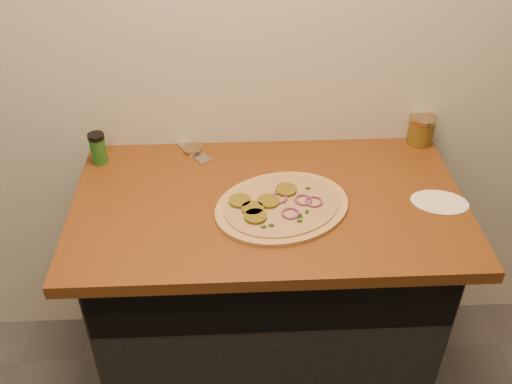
{
  "coord_description": "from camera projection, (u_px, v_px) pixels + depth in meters",
  "views": [
    {
      "loc": [
        -0.1,
        0.04,
        1.97
      ],
      "look_at": [
        -0.04,
        1.39,
        0.95
      ],
      "focal_mm": 40.0,
      "sensor_mm": 36.0,
      "label": 1
    }
  ],
  "objects": [
    {
      "name": "cabinet",
      "position": [
        266.0,
        296.0,
        2.06
      ],
      "size": [
        1.1,
        0.6,
        0.86
      ],
      "primitive_type": "cube",
      "color": "black",
      "rests_on": "ground"
    },
    {
      "name": "countertop",
      "position": [
        269.0,
        203.0,
        1.76
      ],
      "size": [
        1.2,
        0.7,
        0.04
      ],
      "primitive_type": "cube",
      "color": "brown",
      "rests_on": "cabinet"
    },
    {
      "name": "pizza",
      "position": [
        281.0,
        206.0,
        1.7
      ],
      "size": [
        0.53,
        0.53,
        0.03
      ],
      "color": "tan",
      "rests_on": "countertop"
    },
    {
      "name": "chefs_knife",
      "position": [
        176.0,
        137.0,
        2.02
      ],
      "size": [
        0.22,
        0.29,
        0.02
      ],
      "color": "#B7BAC1",
      "rests_on": "countertop"
    },
    {
      "name": "mason_jar_lid",
      "position": [
        192.0,
        149.0,
        1.96
      ],
      "size": [
        0.08,
        0.08,
        0.01
      ],
      "primitive_type": "cylinder",
      "rotation": [
        0.0,
        0.0,
        -0.18
      ],
      "color": "tan",
      "rests_on": "countertop"
    },
    {
      "name": "salsa_jar",
      "position": [
        421.0,
        130.0,
        1.98
      ],
      "size": [
        0.09,
        0.09,
        0.1
      ],
      "color": "#9D2A0F",
      "rests_on": "countertop"
    },
    {
      "name": "spice_shaker",
      "position": [
        98.0,
        148.0,
        1.88
      ],
      "size": [
        0.05,
        0.05,
        0.11
      ],
      "color": "#23601E",
      "rests_on": "countertop"
    },
    {
      "name": "flour_spill",
      "position": [
        440.0,
        202.0,
        1.73
      ],
      "size": [
        0.21,
        0.21,
        0.0
      ],
      "primitive_type": "cylinder",
      "rotation": [
        0.0,
        0.0,
        -0.22
      ],
      "color": "white",
      "rests_on": "countertop"
    }
  ]
}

